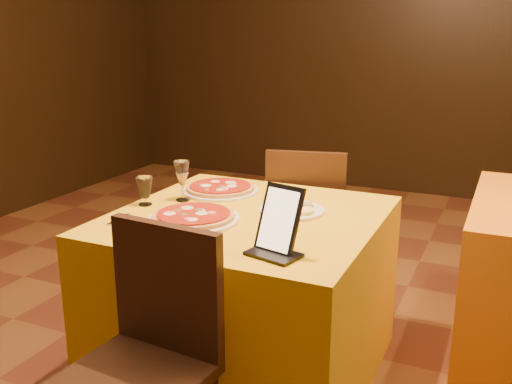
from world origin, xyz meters
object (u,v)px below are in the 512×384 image
at_px(chair_main_far, 309,224).
at_px(pizza_far, 220,189).
at_px(chair_main_near, 133,379).
at_px(wine_glass, 182,181).
at_px(water_glass, 145,191).
at_px(tablet, 279,219).
at_px(pizza_near, 194,217).
at_px(main_table, 248,294).

relative_size(chair_main_far, pizza_far, 2.47).
bearing_deg(chair_main_far, chair_main_near, 77.87).
xyz_separation_m(wine_glass, water_glass, (-0.12, -0.13, -0.03)).
xyz_separation_m(pizza_far, tablet, (0.56, -0.60, 0.10)).
height_order(chair_main_near, tablet, tablet).
height_order(wine_glass, water_glass, wine_glass).
xyz_separation_m(chair_main_near, pizza_near, (-0.16, 0.67, 0.31)).
bearing_deg(main_table, pizza_near, -133.18).
bearing_deg(pizza_near, tablet, -20.21).
height_order(chair_main_far, pizza_far, chair_main_far).
height_order(pizza_near, pizza_far, same).
distance_m(chair_main_near, pizza_near, 0.75).
bearing_deg(main_table, pizza_far, 135.91).
height_order(main_table, chair_main_near, chair_main_near).
xyz_separation_m(pizza_far, water_glass, (-0.21, -0.33, 0.05)).
height_order(main_table, tablet, tablet).
bearing_deg(tablet, wine_glass, 162.25).
xyz_separation_m(pizza_near, tablet, (0.45, -0.17, 0.10)).
bearing_deg(tablet, main_table, 144.25).
bearing_deg(wine_glass, pizza_near, -50.04).
bearing_deg(pizza_near, wine_glass, 129.96).
relative_size(chair_main_near, pizza_far, 2.47).
xyz_separation_m(chair_main_near, water_glass, (-0.48, 0.77, 0.36)).
height_order(wine_glass, tablet, tablet).
bearing_deg(main_table, tablet, -49.81).
xyz_separation_m(chair_main_far, water_glass, (-0.48, -0.88, 0.36)).
relative_size(chair_main_near, water_glass, 7.00).
relative_size(chair_main_far, tablet, 3.73).
bearing_deg(chair_main_far, main_table, 77.87).
bearing_deg(chair_main_near, main_table, 94.74).
distance_m(pizza_far, wine_glass, 0.23).
xyz_separation_m(pizza_near, pizza_far, (-0.11, 0.44, 0.00)).
xyz_separation_m(chair_main_far, tablet, (0.29, -1.15, 0.41)).
bearing_deg(water_glass, tablet, -19.48).
xyz_separation_m(main_table, wine_glass, (-0.36, 0.06, 0.47)).
bearing_deg(water_glass, wine_glass, 48.61).
bearing_deg(wine_glass, chair_main_far, 64.23).
height_order(pizza_near, water_glass, water_glass).
bearing_deg(tablet, pizza_far, 146.88).
bearing_deg(pizza_far, wine_glass, -114.14).
height_order(chair_main_near, pizza_near, chair_main_near).
relative_size(wine_glass, tablet, 0.78).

